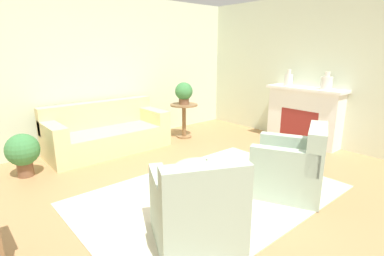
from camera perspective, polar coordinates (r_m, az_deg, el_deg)
The scene contains 14 objects.
ground_plane at distance 3.92m, azimuth 3.67°, elevation -12.62°, with size 16.00×16.00×0.00m, color #AD7F51.
wall_back at distance 6.06m, azimuth -17.02°, elevation 10.35°, with size 9.98×0.12×2.80m.
wall_right at distance 6.13m, azimuth 25.79°, elevation 9.59°, with size 0.12×10.17×2.80m.
rug at distance 3.92m, azimuth 3.67°, elevation -12.55°, with size 3.26×2.17×0.01m.
couch at distance 5.67m, azimuth -15.86°, elevation -1.04°, with size 2.12×0.91×0.87m.
armchair_left at distance 2.87m, azimuth 0.90°, elevation -15.67°, with size 1.03×1.07×0.90m.
armchair_right at distance 4.01m, azimuth 18.51°, elevation -7.25°, with size 1.03×1.07×0.90m.
ottoman_table at distance 3.81m, azimuth 1.59°, elevation -9.16°, with size 0.65×0.65×0.38m.
side_table at distance 6.22m, azimuth -1.53°, elevation 2.55°, with size 0.56×0.56×0.71m.
fireplace at distance 6.20m, azimuth 20.52°, elevation 2.44°, with size 0.44×1.49×1.10m.
vase_mantel_near at distance 6.29m, azimuth 17.92°, elevation 8.83°, with size 0.16×0.16×0.32m.
vase_mantel_far at distance 5.92m, azimuth 24.26°, elevation 7.91°, with size 0.20×0.20×0.31m.
potted_plant_on_side_table at distance 6.14m, azimuth -1.56°, elevation 6.84°, with size 0.36×0.36×0.45m.
potted_plant_floor at distance 4.95m, azimuth -29.54°, elevation -3.91°, with size 0.47×0.47×0.64m.
Camera 1 is at (-2.45, -2.47, 1.80)m, focal length 28.00 mm.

